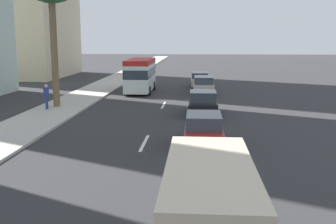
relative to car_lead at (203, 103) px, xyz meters
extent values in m
plane|color=#2D2D30|center=(7.00, 3.01, -0.78)|extent=(198.00, 198.00, 0.00)
cube|color=#B2ADA3|center=(7.00, 10.42, -0.70)|extent=(162.00, 3.73, 0.15)
cube|color=silver|center=(-7.88, 3.01, -0.77)|extent=(3.20, 0.16, 0.01)
cube|color=silver|center=(3.79, 3.01, -0.77)|extent=(3.20, 0.16, 0.01)
cube|color=black|center=(0.06, 0.00, -0.20)|extent=(4.23, 1.89, 0.81)
cube|color=#38424C|center=(-0.15, 0.00, 0.54)|extent=(2.33, 1.74, 0.66)
cylinder|color=black|center=(1.37, 0.87, -0.46)|extent=(0.64, 0.22, 0.64)
cylinder|color=black|center=(1.37, -0.87, -0.46)|extent=(0.64, 0.22, 0.64)
cylinder|color=black|center=(-1.25, 0.87, -0.46)|extent=(0.64, 0.22, 0.64)
cylinder|color=black|center=(-1.25, -0.87, -0.46)|extent=(0.64, 0.22, 0.64)
cube|color=beige|center=(-18.98, 0.12, 0.56)|extent=(5.02, 1.92, 2.28)
cube|color=#2D3842|center=(-18.98, 0.12, 1.06)|extent=(5.03, 1.92, 0.55)
cylinder|color=black|center=(-17.48, 1.03, -0.42)|extent=(0.72, 0.24, 0.72)
cube|color=#A51E1E|center=(-8.07, 0.07, -0.21)|extent=(4.32, 1.80, 0.78)
cube|color=#38424C|center=(-8.29, 0.07, 0.50)|extent=(2.38, 1.65, 0.64)
cylinder|color=black|center=(-6.73, 0.90, -0.46)|extent=(0.64, 0.22, 0.64)
cylinder|color=black|center=(-6.73, -0.76, -0.46)|extent=(0.64, 0.22, 0.64)
cylinder|color=black|center=(-9.41, 0.90, -0.46)|extent=(0.64, 0.22, 0.64)
cylinder|color=black|center=(-9.41, -0.76, -0.46)|extent=(0.64, 0.22, 0.64)
cube|color=beige|center=(10.55, -0.20, -0.19)|extent=(4.76, 1.84, 0.82)
cube|color=#38424C|center=(10.31, -0.20, 0.55)|extent=(2.62, 1.70, 0.67)
cylinder|color=black|center=(12.02, 0.65, -0.46)|extent=(0.64, 0.22, 0.64)
cylinder|color=black|center=(12.02, -1.05, -0.46)|extent=(0.64, 0.22, 0.64)
cylinder|color=black|center=(9.07, 0.65, -0.46)|extent=(0.64, 0.22, 0.64)
cylinder|color=black|center=(9.07, -1.05, -0.46)|extent=(0.64, 0.22, 0.64)
cube|color=beige|center=(16.44, 0.13, -0.22)|extent=(4.68, 1.82, 0.76)
cube|color=#38424C|center=(16.20, 0.13, 0.47)|extent=(2.57, 1.67, 0.63)
cylinder|color=black|center=(17.89, 0.97, -0.46)|extent=(0.64, 0.22, 0.64)
cylinder|color=black|center=(17.89, -0.71, -0.46)|extent=(0.64, 0.22, 0.64)
cylinder|color=black|center=(14.99, 0.97, -0.46)|extent=(0.64, 0.22, 0.64)
cylinder|color=black|center=(14.99, -0.71, -0.46)|extent=(0.64, 0.22, 0.64)
cube|color=silver|center=(11.40, 5.86, 0.69)|extent=(6.81, 2.23, 2.48)
cube|color=#B2261E|center=(11.40, 5.86, 2.17)|extent=(6.81, 2.23, 0.47)
cube|color=#28333D|center=(11.40, 5.86, 1.17)|extent=(6.83, 2.23, 0.83)
cylinder|color=black|center=(9.43, 4.80, -0.36)|extent=(0.84, 0.26, 0.84)
cylinder|color=black|center=(9.43, 6.92, -0.36)|extent=(0.84, 0.26, 0.84)
cylinder|color=black|center=(13.38, 4.80, -0.36)|extent=(0.84, 0.26, 0.84)
cylinder|color=black|center=(13.38, 6.92, -0.36)|extent=(0.84, 0.26, 0.84)
cylinder|color=navy|center=(0.47, 11.12, -0.20)|extent=(0.14, 0.14, 0.86)
cylinder|color=navy|center=(0.63, 11.12, -0.20)|extent=(0.14, 0.14, 0.86)
cube|color=navy|center=(0.55, 11.12, 0.58)|extent=(0.38, 0.38, 0.68)
sphere|color=beige|center=(0.55, 11.12, 1.04)|extent=(0.23, 0.23, 0.23)
cylinder|color=brown|center=(1.83, 10.84, 3.22)|extent=(0.49, 0.49, 7.70)
camera|label=1|loc=(-27.41, 0.43, 4.38)|focal=43.43mm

